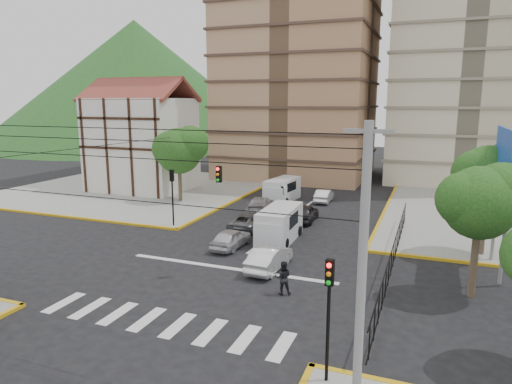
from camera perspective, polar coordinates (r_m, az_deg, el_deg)
The scene contains 24 objects.
ground at distance 26.28m, azimuth -4.45°, elevation -10.35°, with size 160.00×160.00×0.00m, color black.
sidewalk_nw at distance 52.87m, azimuth -14.69°, elevation 0.43°, with size 26.00×26.00×0.15m, color gray.
crosswalk_stripes at distance 21.51m, azimuth -11.64°, elevation -15.66°, with size 12.00×2.40×0.01m, color silver.
stop_line at distance 27.29m, azimuth -3.35°, elevation -9.49°, with size 13.00×0.40×0.01m, color silver.
tudor_building at distance 51.60m, azimuth -14.07°, elevation 6.01°, with size 10.80×8.05×12.23m.
distant_hill at distance 113.11m, azimuth -14.69°, elevation 13.08°, with size 70.00×70.00×28.00m, color #1F541C.
park_fence at distance 28.23m, azimuth 16.71°, elevation -9.25°, with size 0.10×22.50×1.66m, color black, non-canonical shape.
billboard at distance 28.47m, azimuth 28.65°, elevation 2.48°, with size 0.36×6.20×8.10m.
tree_park_a at distance 24.56m, azimuth 26.40°, elevation -0.85°, with size 4.41×3.60×6.83m.
tree_park_c at distance 31.48m, azimuth 27.22°, elevation 2.10°, with size 4.65×3.80×7.25m.
tree_tudor at distance 44.42m, azimuth -9.50°, elevation 5.35°, with size 5.39×4.40×7.43m.
traffic_light_se at distance 15.88m, azimuth 9.09°, elevation -13.23°, with size 0.28×0.22×4.40m.
traffic_light_nw at distance 35.66m, azimuth -10.43°, elevation 0.48°, with size 0.28×0.22×4.40m.
traffic_light_hanging at distance 22.94m, azimuth -6.87°, elevation 1.74°, with size 18.00×9.12×0.92m.
utility_pole_se at distance 13.97m, azimuth 13.12°, elevation -9.54°, with size 1.40×0.28×9.00m.
van_right_lane at distance 31.96m, azimuth 2.82°, elevation -4.22°, with size 2.19×5.26×2.35m.
van_left_lane at distance 44.81m, azimuth 3.19°, elevation 0.18°, with size 2.53×5.11×2.21m.
car_silver_front_left at distance 30.76m, azimuth -3.15°, elevation -5.78°, with size 1.56×3.87×1.32m, color silver.
car_white_front_right at distance 26.85m, azimuth 1.67°, elevation -8.25°, with size 1.47×4.22×1.39m, color white.
car_grey_mid_left at distance 35.16m, azimuth -0.86°, elevation -3.62°, with size 2.11×4.59×1.27m, color slate.
car_silver_rear_left at distance 40.26m, azimuth 0.59°, elevation -1.59°, with size 2.00×4.92×1.43m, color #A7A7AC.
car_darkgrey_mid_right at distance 37.52m, azimuth 6.13°, elevation -2.61°, with size 1.69×4.21×1.44m, color #29292C.
car_white_rear_right at distance 45.01m, azimuth 8.51°, elevation -0.45°, with size 1.33×3.82×1.26m, color white.
pedestrian_crosswalk at distance 23.57m, azimuth 3.39°, elevation -10.65°, with size 0.85×0.66×1.75m, color black.
Camera 1 is at (10.69, -21.98, 9.65)m, focal length 32.00 mm.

